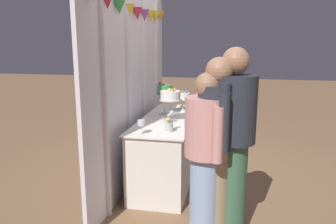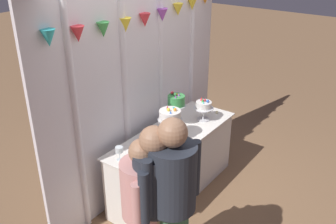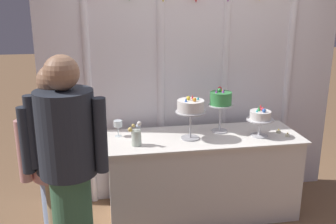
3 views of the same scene
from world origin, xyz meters
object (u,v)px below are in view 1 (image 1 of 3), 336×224
(tealight_far_left, at_px, (181,106))
(guest_man_pink_jacket, at_px, (217,144))
(cake_display_rightmost, at_px, (183,97))
(flower_vase, at_px, (169,124))
(cake_display_leftmost, at_px, (170,97))
(cake_display_center, at_px, (165,91))
(guest_girl_blue_dress, at_px, (206,153))
(tealight_near_left, at_px, (189,106))
(wine_glass, at_px, (141,123))
(guest_man_dark_suit, at_px, (232,139))
(cake_table, at_px, (169,148))

(tealight_far_left, bearing_deg, guest_man_pink_jacket, -162.03)
(cake_display_rightmost, height_order, flower_vase, cake_display_rightmost)
(cake_display_leftmost, height_order, cake_display_center, cake_display_center)
(cake_display_center, xyz_separation_m, guest_girl_blue_dress, (-1.42, -0.67, -0.30))
(flower_vase, bearing_deg, cake_display_rightmost, 2.04)
(guest_man_pink_jacket, bearing_deg, flower_vase, 42.61)
(cake_display_rightmost, distance_m, flower_vase, 1.13)
(tealight_near_left, xyz_separation_m, guest_girl_blue_dress, (-2.00, -0.43, -0.00))
(cake_display_rightmost, distance_m, tealight_far_left, 0.28)
(cake_display_rightmost, relative_size, guest_man_pink_jacket, 0.18)
(wine_glass, distance_m, flower_vase, 0.30)
(cake_display_leftmost, relative_size, guest_man_dark_suit, 0.23)
(tealight_far_left, xyz_separation_m, guest_man_dark_suit, (-1.86, -0.75, 0.10))
(tealight_far_left, bearing_deg, wine_glass, 173.79)
(cake_display_rightmost, height_order, guest_man_dark_suit, guest_man_dark_suit)
(cake_table, bearing_deg, cake_display_leftmost, -161.47)
(wine_glass, distance_m, tealight_near_left, 1.55)
(wine_glass, height_order, guest_man_pink_jacket, guest_man_pink_jacket)
(tealight_near_left, bearing_deg, wine_glass, 169.92)
(wine_glass, xyz_separation_m, flower_vase, (0.14, -0.26, -0.03))
(cake_display_center, bearing_deg, tealight_far_left, -13.55)
(cake_display_rightmost, distance_m, guest_girl_blue_dress, 1.82)
(cake_display_leftmost, xyz_separation_m, guest_man_dark_suit, (-1.00, -0.74, -0.17))
(tealight_far_left, bearing_deg, cake_display_rightmost, -165.79)
(cake_display_center, relative_size, tealight_near_left, 10.88)
(cake_display_leftmost, distance_m, tealight_near_left, 0.94)
(cake_display_center, xyz_separation_m, guest_man_pink_jacket, (-1.39, -0.75, -0.22))
(tealight_far_left, relative_size, guest_man_dark_suit, 0.03)
(flower_vase, height_order, tealight_near_left, flower_vase)
(cake_table, xyz_separation_m, tealight_far_left, (0.72, -0.03, 0.41))
(cake_table, height_order, guest_man_pink_jacket, guest_man_pink_jacket)
(cake_table, height_order, tealight_near_left, tealight_near_left)
(wine_glass, bearing_deg, cake_table, -9.43)
(tealight_near_left, bearing_deg, cake_display_center, 157.38)
(cake_display_leftmost, relative_size, flower_vase, 1.76)
(cake_display_leftmost, xyz_separation_m, cake_display_rightmost, (0.64, -0.05, -0.10))
(cake_display_center, height_order, tealight_near_left, cake_display_center)
(tealight_near_left, bearing_deg, guest_man_dark_suit, -161.27)
(guest_man_pink_jacket, bearing_deg, tealight_near_left, 14.74)
(tealight_far_left, height_order, guest_girl_blue_dress, guest_girl_blue_dress)
(guest_girl_blue_dress, distance_m, guest_man_dark_suit, 0.26)
(guest_girl_blue_dress, bearing_deg, guest_man_pink_jacket, -64.90)
(cake_table, xyz_separation_m, guest_man_pink_jacket, (-1.20, -0.66, 0.48))
(cake_display_leftmost, bearing_deg, guest_man_dark_suit, -143.55)
(cake_table, bearing_deg, cake_display_rightmost, -10.12)
(wine_glass, bearing_deg, guest_man_pink_jacket, -118.77)
(wine_glass, height_order, flower_vase, flower_vase)
(tealight_near_left, bearing_deg, flower_vase, 179.44)
(tealight_far_left, relative_size, guest_man_pink_jacket, 0.03)
(cake_display_center, relative_size, guest_man_dark_suit, 0.25)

